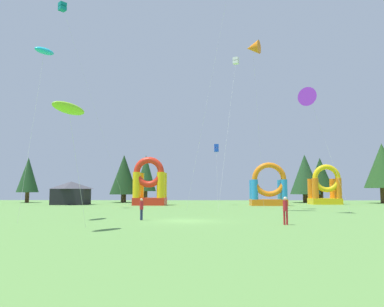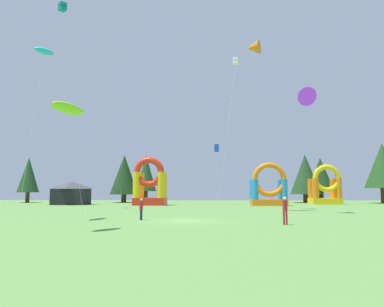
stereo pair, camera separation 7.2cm
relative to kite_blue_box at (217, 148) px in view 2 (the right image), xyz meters
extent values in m
plane|color=#5B8C42|center=(-3.29, -30.67, -8.88)|extent=(120.00, 120.00, 0.00)
cube|color=blue|center=(0.00, 0.00, -0.32)|extent=(0.69, 0.69, 0.55)
cube|color=blue|center=(0.00, 0.00, 0.34)|extent=(0.69, 0.69, 0.55)
cylinder|color=silver|center=(0.02, -1.40, -4.43)|extent=(0.06, 2.81, 8.89)
ellipsoid|color=#19B7CC|center=(-14.50, -30.27, 4.38)|extent=(1.19, 2.64, 1.12)
cylinder|color=silver|center=(-14.62, -31.61, -2.25)|extent=(0.24, 2.68, 13.26)
cone|color=orange|center=(4.24, -13.16, 11.09)|extent=(2.12, 2.20, 1.73)
cylinder|color=silver|center=(5.02, -11.36, 1.11)|extent=(1.56, 3.60, 19.97)
cube|color=white|center=(2.19, -11.97, 9.65)|extent=(0.86, 0.86, 0.36)
cube|color=white|center=(2.19, -11.97, 10.08)|extent=(0.86, 0.86, 0.36)
cylinder|color=silver|center=(0.87, -15.61, 0.49)|extent=(2.66, 7.29, 18.75)
ellipsoid|color=#8CD826|center=(-9.65, -37.66, -1.92)|extent=(1.91, 2.49, 0.92)
cylinder|color=silver|center=(-9.28, -36.96, -5.40)|extent=(0.76, 1.43, 6.96)
cube|color=#0C7F7A|center=(-20.42, -12.21, 17.09)|extent=(1.21, 1.21, 0.47)
cube|color=#0C7F7A|center=(-20.42, -12.21, 17.65)|extent=(1.21, 1.21, 0.47)
cylinder|color=silver|center=(-16.83, -8.47, 4.25)|extent=(7.21, 7.49, 26.26)
cylinder|color=silver|center=(-1.49, -17.56, 3.46)|extent=(4.77, 0.74, 24.68)
cone|color=purple|center=(9.00, -20.47, 2.80)|extent=(2.60, 2.55, 1.96)
cylinder|color=silver|center=(10.48, -21.44, -3.04)|extent=(2.97, 1.96, 11.68)
cylinder|color=#B21E26|center=(3.56, -33.66, -8.44)|extent=(0.17, 0.17, 0.89)
cylinder|color=#B21E26|center=(3.40, -33.59, -8.44)|extent=(0.17, 0.17, 0.89)
cylinder|color=#B21E26|center=(3.48, -33.62, -7.64)|extent=(0.42, 0.42, 0.70)
sphere|color=beige|center=(3.48, -33.62, -7.17)|extent=(0.24, 0.24, 0.24)
cylinder|color=navy|center=(-6.67, -30.03, -8.48)|extent=(0.15, 0.15, 0.80)
cylinder|color=navy|center=(-6.61, -29.88, -8.48)|extent=(0.15, 0.15, 0.80)
cylinder|color=#B21E26|center=(-6.64, -29.96, -7.76)|extent=(0.37, 0.37, 0.63)
sphere|color=#D8AD84|center=(-6.64, -29.96, -7.34)|extent=(0.22, 0.22, 0.22)
cube|color=yellow|center=(17.83, 4.16, -8.39)|extent=(4.71, 3.69, 0.98)
cylinder|color=orange|center=(15.99, 2.83, -6.28)|extent=(1.03, 1.03, 3.23)
cylinder|color=orange|center=(19.67, 2.83, -6.28)|extent=(1.03, 1.03, 3.23)
cylinder|color=orange|center=(15.99, 5.49, -6.28)|extent=(1.03, 1.03, 3.23)
cylinder|color=orange|center=(19.67, 5.49, -6.28)|extent=(1.03, 1.03, 3.23)
torus|color=yellow|center=(17.83, 2.83, -4.67)|extent=(4.51, 0.83, 4.51)
cube|color=red|center=(-10.35, -0.21, -8.32)|extent=(4.89, 4.33, 1.13)
cylinder|color=yellow|center=(-12.19, -1.77, -5.79)|extent=(1.21, 1.21, 3.92)
cylinder|color=yellow|center=(-8.51, -1.77, -5.79)|extent=(1.21, 1.21, 3.92)
cylinder|color=yellow|center=(-12.19, 1.34, -5.79)|extent=(1.21, 1.21, 3.92)
cylinder|color=yellow|center=(-8.51, 1.34, -5.79)|extent=(1.21, 1.21, 3.92)
torus|color=red|center=(-10.35, -1.77, -3.83)|extent=(4.65, 0.97, 4.65)
cube|color=orange|center=(7.71, -1.28, -8.41)|extent=(5.29, 3.51, 0.93)
cylinder|color=#268CD8|center=(5.56, -2.55, -6.48)|extent=(0.98, 0.98, 2.94)
cylinder|color=#268CD8|center=(9.86, -2.55, -6.48)|extent=(0.98, 0.98, 2.94)
cylinder|color=#268CD8|center=(5.56, -0.02, -6.48)|extent=(0.98, 0.98, 2.94)
cylinder|color=#268CD8|center=(9.86, -0.02, -6.48)|extent=(0.98, 0.98, 2.94)
torus|color=orange|center=(7.71, -2.55, -5.01)|extent=(5.09, 0.79, 5.09)
cube|color=black|center=(-23.27, 1.09, -7.62)|extent=(5.25, 4.17, 2.52)
pyramid|color=#3F3F47|center=(-23.27, 1.09, -5.77)|extent=(5.25, 4.17, 1.18)
cylinder|color=#4C331E|center=(-35.01, 10.74, -7.92)|extent=(0.72, 0.72, 1.92)
cone|color=#1E4221|center=(-35.01, 10.74, -3.70)|extent=(3.99, 3.99, 6.52)
cylinder|color=#4C331E|center=(-17.26, 12.42, -8.11)|extent=(0.96, 0.96, 1.53)
cone|color=#193819|center=(-17.26, 12.42, -3.58)|extent=(5.31, 5.31, 7.53)
cylinder|color=#4C331E|center=(-13.11, 12.84, -7.81)|extent=(0.70, 0.70, 2.13)
cone|color=#1E4221|center=(-13.11, 12.84, -3.31)|extent=(3.89, 3.89, 6.88)
cylinder|color=#4C331E|center=(16.94, 12.48, -8.10)|extent=(1.01, 1.01, 1.56)
cone|color=#1E4221|center=(16.94, 12.48, -3.58)|extent=(5.60, 5.60, 7.47)
cylinder|color=#4C331E|center=(20.14, 13.72, -7.77)|extent=(0.88, 0.88, 2.22)
cone|color=#193819|center=(20.14, 13.72, -3.53)|extent=(4.90, 4.90, 6.26)
cylinder|color=#4C331E|center=(29.92, 9.47, -7.52)|extent=(1.16, 1.16, 2.71)
cone|color=#234C1E|center=(29.92, 9.47, -2.17)|extent=(6.42, 6.42, 8.00)
camera|label=1|loc=(-1.79, -58.74, -6.65)|focal=35.22mm
camera|label=2|loc=(-1.72, -58.74, -6.65)|focal=35.22mm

